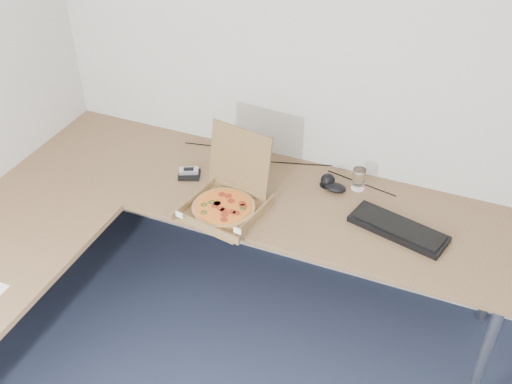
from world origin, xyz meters
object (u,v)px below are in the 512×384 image
at_px(keyboard, 398,229).
at_px(wallet, 189,175).
at_px(pizza_box, 225,203).
at_px(drinking_glass, 359,179).
at_px(desk, 157,230).

relative_size(keyboard, wallet, 4.12).
height_order(pizza_box, wallet, pizza_box).
distance_m(drinking_glass, keyboard, 0.36).
height_order(desk, keyboard, keyboard).
distance_m(drinking_glass, wallet, 0.86).
bearing_deg(desk, drinking_glass, 39.19).
relative_size(drinking_glass, keyboard, 0.26).
bearing_deg(pizza_box, desk, -126.97).
bearing_deg(keyboard, pizza_box, -154.05).
xyz_separation_m(drinking_glass, wallet, (-0.82, -0.23, -0.05)).
distance_m(desk, wallet, 0.41).
distance_m(desk, drinking_glass, 1.02).
bearing_deg(wallet, drinking_glass, -5.40).
distance_m(pizza_box, wallet, 0.34).
height_order(pizza_box, keyboard, pizza_box).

